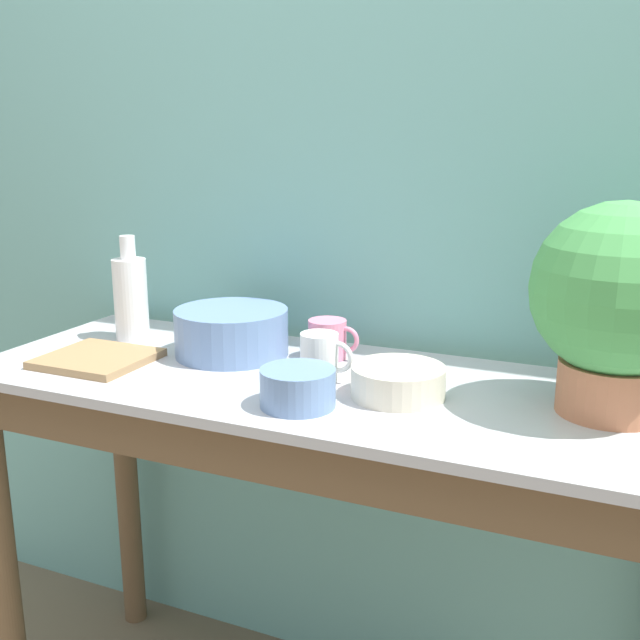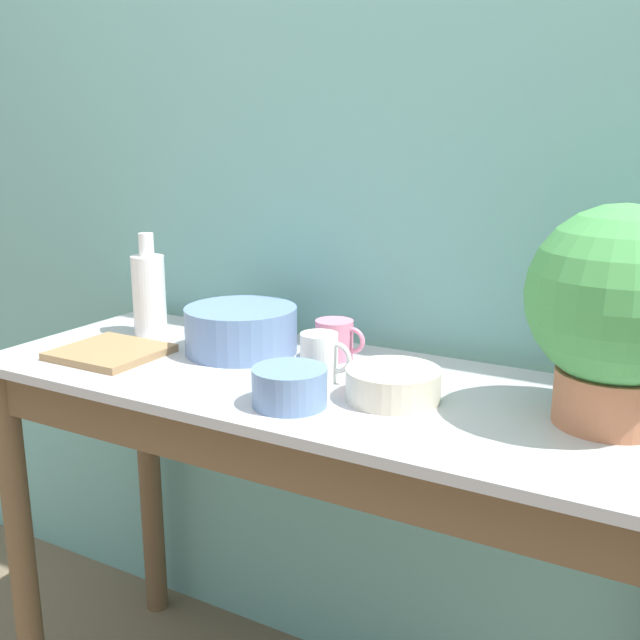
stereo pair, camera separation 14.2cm
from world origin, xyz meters
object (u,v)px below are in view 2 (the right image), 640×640
at_px(bowl_wash_large, 241,330).
at_px(tray_board, 110,352).
at_px(potted_plant, 618,307).
at_px(mug_white, 319,357).
at_px(bowl_small_cream, 393,384).
at_px(bowl_small_blue, 290,387).
at_px(mug_pink, 335,340).
at_px(bottle_tall, 149,293).

relative_size(bowl_wash_large, tray_board, 1.16).
xyz_separation_m(potted_plant, mug_white, (-0.52, -0.04, -0.15)).
bearing_deg(bowl_wash_large, tray_board, -144.46).
bearing_deg(bowl_wash_large, mug_white, -18.92).
bearing_deg(bowl_small_cream, tray_board, -175.08).
distance_m(mug_white, bowl_small_blue, 0.14).
height_order(mug_pink, bowl_small_cream, mug_pink).
bearing_deg(tray_board, bowl_wash_large, 35.54).
relative_size(mug_pink, mug_white, 1.04).
bearing_deg(tray_board, mug_pink, 27.25).
relative_size(mug_white, bowl_small_cream, 0.64).
distance_m(bottle_tall, tray_board, 0.21).
bearing_deg(mug_white, tray_board, -170.32).
bearing_deg(bowl_wash_large, bowl_small_blue, -40.45).
bearing_deg(bottle_tall, bowl_wash_large, -3.09).
xyz_separation_m(bowl_wash_large, tray_board, (-0.23, -0.16, -0.04)).
xyz_separation_m(potted_plant, mug_pink, (-0.56, 0.10, -0.16)).
height_order(potted_plant, bowl_wash_large, potted_plant).
xyz_separation_m(mug_pink, bowl_small_cream, (0.21, -0.17, -0.01)).
bearing_deg(bowl_small_cream, bowl_wash_large, 165.20).
height_order(bowl_wash_large, bottle_tall, bottle_tall).
relative_size(bottle_tall, bowl_small_blue, 1.81).
height_order(bowl_small_blue, tray_board, bowl_small_blue).
bearing_deg(bottle_tall, bowl_small_blue, -24.05).
relative_size(potted_plant, bowl_small_blue, 2.72).
xyz_separation_m(bowl_wash_large, mug_pink, (0.20, 0.06, -0.01)).
height_order(bowl_small_cream, bowl_small_blue, bowl_small_blue).
bearing_deg(bottle_tall, potted_plant, -3.06).
height_order(bowl_wash_large, mug_pink, bowl_wash_large).
bearing_deg(bowl_small_blue, mug_pink, 102.41).
relative_size(bowl_small_cream, tray_board, 0.82).
bearing_deg(potted_plant, bottle_tall, 176.94).
distance_m(mug_white, tray_board, 0.48).
bearing_deg(bowl_small_blue, bottle_tall, 155.95).
height_order(mug_pink, bowl_small_blue, mug_pink).
distance_m(potted_plant, mug_white, 0.55).
relative_size(bowl_wash_large, bowl_small_cream, 1.42).
distance_m(bottle_tall, mug_white, 0.53).
relative_size(bottle_tall, mug_pink, 2.11).
relative_size(mug_white, tray_board, 0.52).
relative_size(bowl_wash_large, mug_white, 2.22).
distance_m(mug_pink, tray_board, 0.49).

